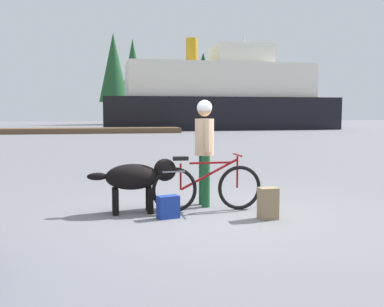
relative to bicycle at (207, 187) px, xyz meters
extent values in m
plane|color=slate|center=(-0.06, -0.25, -0.39)|extent=(160.00, 160.00, 0.00)
torus|color=black|center=(0.55, 0.00, -0.03)|extent=(0.73, 0.06, 0.73)
torus|color=black|center=(-0.52, 0.00, -0.03)|extent=(0.73, 0.06, 0.73)
cube|color=maroon|center=(0.06, 0.00, 0.39)|extent=(0.69, 0.03, 0.03)
cube|color=maroon|center=(0.04, 0.00, 0.21)|extent=(0.93, 0.03, 0.49)
cylinder|color=maroon|center=(-0.42, 0.00, 0.18)|extent=(0.03, 0.03, 0.42)
cylinder|color=maroon|center=(0.51, 0.00, 0.23)|extent=(0.03, 0.03, 0.52)
cube|color=black|center=(-0.42, 0.00, 0.47)|extent=(0.24, 0.10, 0.06)
cylinder|color=maroon|center=(0.51, 0.00, 0.51)|extent=(0.03, 0.44, 0.03)
cube|color=slate|center=(-0.54, 0.00, 0.27)|extent=(0.36, 0.14, 0.02)
cylinder|color=#19592D|center=(0.06, 0.52, 0.04)|extent=(0.14, 0.14, 0.87)
cylinder|color=#19592D|center=(0.06, 0.30, 0.04)|extent=(0.14, 0.14, 0.87)
cylinder|color=#D8B28C|center=(0.06, 0.41, 0.78)|extent=(0.32, 0.32, 0.62)
cylinder|color=#D8B28C|center=(0.06, 0.63, 0.82)|extent=(0.09, 0.09, 0.54)
cylinder|color=#D8B28C|center=(0.06, 0.19, 0.82)|extent=(0.09, 0.09, 0.54)
sphere|color=tan|center=(0.06, 0.41, 1.25)|extent=(0.24, 0.24, 0.24)
sphere|color=white|center=(0.06, 0.41, 1.28)|extent=(0.25, 0.25, 0.25)
ellipsoid|color=black|center=(-1.18, 0.11, 0.18)|extent=(0.84, 0.48, 0.41)
sphere|color=black|center=(-0.66, 0.11, 0.28)|extent=(0.36, 0.36, 0.36)
ellipsoid|color=black|center=(-1.72, 0.11, 0.20)|extent=(0.32, 0.12, 0.12)
cylinder|color=black|center=(-0.91, 0.25, -0.19)|extent=(0.10, 0.10, 0.40)
cylinder|color=black|center=(-0.91, -0.02, -0.19)|extent=(0.10, 0.10, 0.40)
cylinder|color=black|center=(-1.45, 0.25, -0.19)|extent=(0.10, 0.10, 0.40)
cylinder|color=black|center=(-1.45, -0.02, -0.19)|extent=(0.10, 0.10, 0.40)
cube|color=#8C7251|center=(0.78, -0.69, -0.16)|extent=(0.28, 0.20, 0.47)
cube|color=navy|center=(-0.68, -0.36, -0.22)|extent=(0.36, 0.26, 0.34)
cube|color=brown|center=(-4.31, 28.52, -0.19)|extent=(17.41, 2.75, 0.40)
cube|color=black|center=(9.39, 34.73, 1.12)|extent=(22.04, 7.48, 3.02)
cube|color=silver|center=(9.39, 34.73, 4.23)|extent=(17.63, 6.29, 3.20)
cube|color=silver|center=(11.59, 34.73, 6.73)|extent=(5.29, 4.49, 1.80)
cylinder|color=#BF8C19|center=(6.74, 34.73, 7.03)|extent=(1.10, 1.10, 2.40)
ellipsoid|color=navy|center=(11.59, 33.72, 0.06)|extent=(6.63, 1.86, 0.90)
cylinder|color=#B2B2B7|center=(11.59, 33.72, 4.46)|extent=(0.14, 0.14, 7.89)
cylinder|color=#B2B2B7|center=(10.59, 33.72, 1.71)|extent=(2.98, 0.10, 0.10)
cylinder|color=#4C331E|center=(-0.18, 52.45, 1.12)|extent=(0.36, 0.36, 3.02)
cone|color=#1E4C28|center=(-0.18, 52.45, 7.12)|extent=(3.86, 3.86, 8.98)
cylinder|color=#4C331E|center=(11.87, 52.28, 0.79)|extent=(0.39, 0.39, 2.36)
cone|color=#143819|center=(11.87, 52.28, 5.66)|extent=(4.39, 4.39, 7.39)
cylinder|color=#4C331E|center=(2.55, 55.66, 0.89)|extent=(0.40, 0.40, 2.56)
cone|color=#1E4C28|center=(2.55, 55.66, 6.82)|extent=(3.71, 3.71, 9.31)
camera|label=1|loc=(-1.61, -6.79, 1.19)|focal=41.04mm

